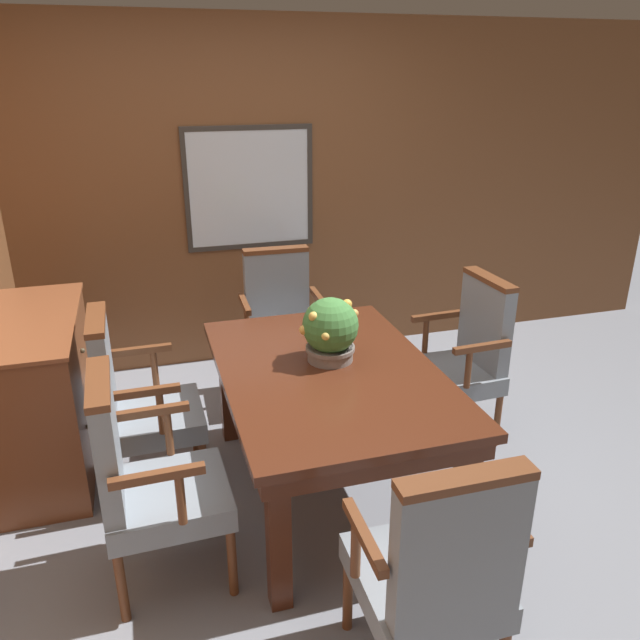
{
  "coord_description": "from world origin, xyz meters",
  "views": [
    {
      "loc": [
        -0.71,
        -2.56,
        2.08
      ],
      "look_at": [
        0.11,
        0.22,
        0.92
      ],
      "focal_mm": 35.0,
      "sensor_mm": 36.0,
      "label": 1
    }
  ],
  "objects_px": {
    "dining_table": "(329,386)",
    "chair_right_far": "(463,355)",
    "sideboard_cabinet": "(41,395)",
    "chair_left_far": "(134,400)",
    "potted_plant": "(330,330)",
    "chair_left_near": "(146,477)",
    "chair_head_far": "(281,321)",
    "chair_head_near": "(436,570)"
  },
  "relations": [
    {
      "from": "chair_left_far",
      "to": "chair_left_near",
      "type": "bearing_deg",
      "value": -177.99
    },
    {
      "from": "chair_left_near",
      "to": "chair_right_far",
      "type": "bearing_deg",
      "value": -70.89
    },
    {
      "from": "chair_right_far",
      "to": "chair_head_far",
      "type": "bearing_deg",
      "value": -135.04
    },
    {
      "from": "chair_head_near",
      "to": "sideboard_cabinet",
      "type": "height_order",
      "value": "chair_head_near"
    },
    {
      "from": "chair_head_far",
      "to": "potted_plant",
      "type": "distance_m",
      "value": 1.13
    },
    {
      "from": "dining_table",
      "to": "sideboard_cabinet",
      "type": "height_order",
      "value": "sideboard_cabinet"
    },
    {
      "from": "dining_table",
      "to": "sideboard_cabinet",
      "type": "relative_size",
      "value": 1.38
    },
    {
      "from": "chair_head_far",
      "to": "chair_left_far",
      "type": "bearing_deg",
      "value": -137.42
    },
    {
      "from": "chair_head_near",
      "to": "chair_left_near",
      "type": "distance_m",
      "value": 1.23
    },
    {
      "from": "chair_right_far",
      "to": "sideboard_cabinet",
      "type": "bearing_deg",
      "value": -100.94
    },
    {
      "from": "chair_left_near",
      "to": "dining_table",
      "type": "bearing_deg",
      "value": -69.73
    },
    {
      "from": "chair_head_near",
      "to": "sideboard_cabinet",
      "type": "distance_m",
      "value": 2.35
    },
    {
      "from": "chair_head_near",
      "to": "chair_right_far",
      "type": "bearing_deg",
      "value": -120.77
    },
    {
      "from": "chair_left_near",
      "to": "chair_left_far",
      "type": "bearing_deg",
      "value": 1.22
    },
    {
      "from": "potted_plant",
      "to": "sideboard_cabinet",
      "type": "distance_m",
      "value": 1.64
    },
    {
      "from": "chair_left_far",
      "to": "sideboard_cabinet",
      "type": "bearing_deg",
      "value": 53.46
    },
    {
      "from": "chair_right_far",
      "to": "chair_head_near",
      "type": "height_order",
      "value": "same"
    },
    {
      "from": "sideboard_cabinet",
      "to": "chair_head_near",
      "type": "bearing_deg",
      "value": -51.99
    },
    {
      "from": "dining_table",
      "to": "chair_right_far",
      "type": "height_order",
      "value": "chair_right_far"
    },
    {
      "from": "chair_left_far",
      "to": "chair_right_far",
      "type": "bearing_deg",
      "value": -90.49
    },
    {
      "from": "chair_head_near",
      "to": "chair_left_near",
      "type": "bearing_deg",
      "value": -40.69
    },
    {
      "from": "chair_head_near",
      "to": "chair_head_far",
      "type": "height_order",
      "value": "same"
    },
    {
      "from": "chair_right_far",
      "to": "chair_head_near",
      "type": "relative_size",
      "value": 1.0
    },
    {
      "from": "chair_head_near",
      "to": "sideboard_cabinet",
      "type": "xyz_separation_m",
      "value": [
        -1.45,
        1.85,
        -0.08
      ]
    },
    {
      "from": "dining_table",
      "to": "chair_head_far",
      "type": "bearing_deg",
      "value": 88.66
    },
    {
      "from": "chair_head_near",
      "to": "chair_left_far",
      "type": "height_order",
      "value": "same"
    },
    {
      "from": "dining_table",
      "to": "chair_left_far",
      "type": "distance_m",
      "value": 1.0
    },
    {
      "from": "chair_head_near",
      "to": "chair_head_far",
      "type": "distance_m",
      "value": 2.34
    },
    {
      "from": "potted_plant",
      "to": "chair_left_near",
      "type": "bearing_deg",
      "value": -154.1
    },
    {
      "from": "dining_table",
      "to": "chair_left_near",
      "type": "relative_size",
      "value": 1.56
    },
    {
      "from": "chair_head_far",
      "to": "chair_left_far",
      "type": "relative_size",
      "value": 1.0
    },
    {
      "from": "dining_table",
      "to": "sideboard_cabinet",
      "type": "xyz_separation_m",
      "value": [
        -1.43,
        0.68,
        -0.18
      ]
    },
    {
      "from": "chair_left_far",
      "to": "chair_head_near",
      "type": "bearing_deg",
      "value": -148.21
    },
    {
      "from": "potted_plant",
      "to": "chair_head_far",
      "type": "bearing_deg",
      "value": 90.53
    },
    {
      "from": "chair_left_far",
      "to": "potted_plant",
      "type": "relative_size",
      "value": 3.03
    },
    {
      "from": "chair_head_near",
      "to": "sideboard_cabinet",
      "type": "bearing_deg",
      "value": -51.35
    },
    {
      "from": "chair_head_far",
      "to": "sideboard_cabinet",
      "type": "distance_m",
      "value": 1.54
    },
    {
      "from": "chair_right_far",
      "to": "chair_head_near",
      "type": "distance_m",
      "value": 1.76
    },
    {
      "from": "chair_head_far",
      "to": "sideboard_cabinet",
      "type": "xyz_separation_m",
      "value": [
        -1.46,
        -0.48,
        -0.08
      ]
    },
    {
      "from": "potted_plant",
      "to": "chair_right_far",
      "type": "bearing_deg",
      "value": 14.74
    },
    {
      "from": "dining_table",
      "to": "chair_left_far",
      "type": "bearing_deg",
      "value": 160.99
    },
    {
      "from": "chair_head_near",
      "to": "chair_left_near",
      "type": "xyz_separation_m",
      "value": [
        -0.92,
        0.81,
        0.0
      ]
    }
  ]
}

